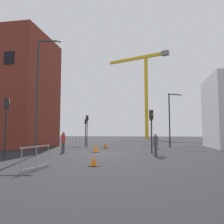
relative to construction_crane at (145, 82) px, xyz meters
The scene contains 18 objects.
ground 44.83m from the construction_crane, 93.40° to the right, with size 160.00×160.00×0.00m, color black.
brick_building 39.81m from the construction_crane, 113.56° to the right, with size 10.55×8.26×12.91m.
construction_crane is the anchor object (origin of this frame).
streetlamp_tall 45.47m from the construction_crane, 98.94° to the right, with size 1.88×0.45×8.88m.
streetlamp_short 34.93m from the construction_crane, 83.50° to the right, with size 1.70×0.95×6.21m.
traffic_light_near 48.42m from the construction_crane, 99.92° to the right, with size 0.39×0.31×3.98m.
traffic_light_crosswalk 33.89m from the construction_crane, 102.46° to the right, with size 0.38×0.36×3.93m.
traffic_light_far 42.57m from the construction_crane, 87.94° to the right, with size 0.36×0.38×3.55m.
traffic_light_median 31.89m from the construction_crane, 105.35° to the right, with size 0.34×0.39×3.59m.
traffic_light_island 35.24m from the construction_crane, 87.45° to the right, with size 0.39×0.30×3.76m.
pedestrian_walking 43.91m from the construction_crane, 98.24° to the right, with size 0.34×0.34×1.76m.
pedestrian_waiting 45.59m from the construction_crane, 87.71° to the right, with size 0.34×0.34×1.64m.
safety_barrier_right_run 32.03m from the construction_crane, 88.56° to the right, with size 2.01×0.28×1.08m.
safety_barrier_left_run 37.65m from the construction_crane, 101.90° to the right, with size 0.36×2.02×1.08m.
safety_barrier_front 52.05m from the construction_crane, 94.43° to the right, with size 0.25×2.41×1.08m.
traffic_cone_on_verge 43.23m from the construction_crane, 94.63° to the right, with size 0.64×0.64×0.65m.
traffic_cone_orange 50.62m from the construction_crane, 91.75° to the right, with size 0.50×0.50×0.51m.
traffic_cone_by_barrier 38.87m from the construction_crane, 95.36° to the right, with size 0.55×0.55×0.56m.
Camera 1 is at (3.94, -17.75, 1.72)m, focal length 36.82 mm.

